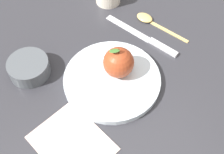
# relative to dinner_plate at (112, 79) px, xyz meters

# --- Properties ---
(ground_plane) EXTENTS (2.40, 2.40, 0.00)m
(ground_plane) POSITION_rel_dinner_plate_xyz_m (-0.02, -0.02, -0.01)
(ground_plane) COLOR #2D2D33
(dinner_plate) EXTENTS (0.24, 0.24, 0.02)m
(dinner_plate) POSITION_rel_dinner_plate_xyz_m (0.00, 0.00, 0.00)
(dinner_plate) COLOR silver
(dinner_plate) RESTS_ON ground_plane
(apple) EXTENTS (0.07, 0.07, 0.08)m
(apple) POSITION_rel_dinner_plate_xyz_m (-0.02, -0.01, 0.04)
(apple) COLOR #9E3D1E
(apple) RESTS_ON dinner_plate
(side_bowl) EXTENTS (0.10, 0.10, 0.04)m
(side_bowl) POSITION_rel_dinner_plate_xyz_m (0.19, -0.08, 0.01)
(side_bowl) COLOR #4C5156
(side_bowl) RESTS_ON ground_plane
(knife) EXTENTS (0.15, 0.20, 0.01)m
(knife) POSITION_rel_dinner_plate_xyz_m (-0.13, -0.11, -0.01)
(knife) COLOR silver
(knife) RESTS_ON ground_plane
(spoon) EXTENTS (0.12, 0.15, 0.01)m
(spoon) POSITION_rel_dinner_plate_xyz_m (-0.16, -0.17, -0.00)
(spoon) COLOR #D8B766
(spoon) RESTS_ON ground_plane
(linen_napkin) EXTENTS (0.19, 0.21, 0.00)m
(linen_napkin) POSITION_rel_dinner_plate_xyz_m (0.13, 0.13, -0.01)
(linen_napkin) COLOR beige
(linen_napkin) RESTS_ON ground_plane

